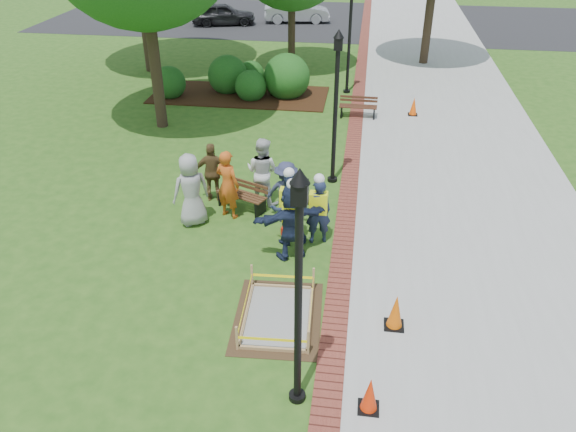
# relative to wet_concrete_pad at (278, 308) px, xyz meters

# --- Properties ---
(ground) EXTENTS (100.00, 100.00, 0.00)m
(ground) POSITION_rel_wet_concrete_pad_xyz_m (-0.62, 1.05, -0.23)
(ground) COLOR #285116
(ground) RESTS_ON ground
(sidewalk) EXTENTS (6.00, 60.00, 0.02)m
(sidewalk) POSITION_rel_wet_concrete_pad_xyz_m (4.38, 11.05, -0.22)
(sidewalk) COLOR #9E9E99
(sidewalk) RESTS_ON ground
(brick_edging) EXTENTS (0.50, 60.00, 0.03)m
(brick_edging) POSITION_rel_wet_concrete_pad_xyz_m (1.13, 11.05, -0.22)
(brick_edging) COLOR maroon
(brick_edging) RESTS_ON ground
(mulch_bed) EXTENTS (7.00, 3.00, 0.05)m
(mulch_bed) POSITION_rel_wet_concrete_pad_xyz_m (-3.62, 13.05, -0.21)
(mulch_bed) COLOR #381E0F
(mulch_bed) RESTS_ON ground
(parking_lot) EXTENTS (36.00, 12.00, 0.01)m
(parking_lot) POSITION_rel_wet_concrete_pad_xyz_m (-0.62, 28.05, -0.23)
(parking_lot) COLOR black
(parking_lot) RESTS_ON ground
(wet_concrete_pad) EXTENTS (1.82, 2.39, 0.55)m
(wet_concrete_pad) POSITION_rel_wet_concrete_pad_xyz_m (0.00, 0.00, 0.00)
(wet_concrete_pad) COLOR #47331E
(wet_concrete_pad) RESTS_ON ground
(bench_near) EXTENTS (1.42, 0.95, 0.73)m
(bench_near) POSITION_rel_wet_concrete_pad_xyz_m (-1.60, 4.13, -0.00)
(bench_near) COLOR #54361D
(bench_near) RESTS_ON ground
(bench_far) EXTENTS (1.37, 0.50, 0.73)m
(bench_far) POSITION_rel_wet_concrete_pad_xyz_m (1.17, 11.28, 0.00)
(bench_far) COLOR #4F291B
(bench_far) RESTS_ON ground
(cone_front) EXTENTS (0.35, 0.35, 0.69)m
(cone_front) POSITION_rel_wet_concrete_pad_xyz_m (1.81, -2.01, 0.10)
(cone_front) COLOR black
(cone_front) RESTS_ON ground
(cone_back) EXTENTS (0.38, 0.38, 0.76)m
(cone_back) POSITION_rel_wet_concrete_pad_xyz_m (2.26, 0.05, 0.13)
(cone_back) COLOR black
(cone_back) RESTS_ON ground
(cone_far) EXTENTS (0.34, 0.34, 0.68)m
(cone_far) POSITION_rel_wet_concrete_pad_xyz_m (3.18, 11.76, 0.09)
(cone_far) COLOR black
(cone_far) RESTS_ON ground
(toolbox) EXTENTS (0.42, 0.29, 0.19)m
(toolbox) POSITION_rel_wet_concrete_pad_xyz_m (-0.19, 3.05, -0.14)
(toolbox) COLOR #A21C0C
(toolbox) RESTS_ON ground
(lamp_near) EXTENTS (0.28, 0.28, 4.26)m
(lamp_near) POSITION_rel_wet_concrete_pad_xyz_m (0.63, -1.95, 2.25)
(lamp_near) COLOR black
(lamp_near) RESTS_ON ground
(lamp_mid) EXTENTS (0.28, 0.28, 4.26)m
(lamp_mid) POSITION_rel_wet_concrete_pad_xyz_m (0.63, 6.05, 2.25)
(lamp_mid) COLOR black
(lamp_mid) RESTS_ON ground
(lamp_far) EXTENTS (0.28, 0.28, 4.26)m
(lamp_far) POSITION_rel_wet_concrete_pad_xyz_m (0.63, 14.05, 2.25)
(lamp_far) COLOR black
(lamp_far) RESTS_ON ground
(shrub_a) EXTENTS (1.32, 1.32, 1.32)m
(shrub_a) POSITION_rel_wet_concrete_pad_xyz_m (-6.34, 12.52, -0.23)
(shrub_a) COLOR #154C16
(shrub_a) RESTS_ON ground
(shrub_b) EXTENTS (1.60, 1.60, 1.60)m
(shrub_b) POSITION_rel_wet_concrete_pad_xyz_m (-4.18, 13.49, -0.23)
(shrub_b) COLOR #154C16
(shrub_b) RESTS_ON ground
(shrub_c) EXTENTS (1.25, 1.25, 1.25)m
(shrub_c) POSITION_rel_wet_concrete_pad_xyz_m (-3.07, 12.69, -0.23)
(shrub_c) COLOR #154C16
(shrub_c) RESTS_ON ground
(shrub_d) EXTENTS (1.84, 1.84, 1.84)m
(shrub_d) POSITION_rel_wet_concrete_pad_xyz_m (-1.73, 13.25, -0.23)
(shrub_d) COLOR #154C16
(shrub_d) RESTS_ON ground
(shrub_e) EXTENTS (1.10, 1.10, 1.10)m
(shrub_e) POSITION_rel_wet_concrete_pad_xyz_m (-3.41, 14.45, -0.23)
(shrub_e) COLOR #154C16
(shrub_e) RESTS_ON ground
(casual_person_a) EXTENTS (0.71, 0.66, 1.87)m
(casual_person_a) POSITION_rel_wet_concrete_pad_xyz_m (-2.66, 3.25, 0.70)
(casual_person_a) COLOR gray
(casual_person_a) RESTS_ON ground
(casual_person_b) EXTENTS (0.68, 0.57, 1.81)m
(casual_person_b) POSITION_rel_wet_concrete_pad_xyz_m (-1.85, 3.72, 0.67)
(casual_person_b) COLOR #C14F16
(casual_person_b) RESTS_ON ground
(casual_person_c) EXTENTS (0.68, 0.54, 1.84)m
(casual_person_c) POSITION_rel_wet_concrete_pad_xyz_m (-1.12, 4.54, 0.68)
(casual_person_c) COLOR silver
(casual_person_c) RESTS_ON ground
(casual_person_d) EXTENTS (0.56, 0.41, 1.62)m
(casual_person_d) POSITION_rel_wet_concrete_pad_xyz_m (-2.45, 4.51, 0.58)
(casual_person_d) COLOR brown
(casual_person_d) RESTS_ON ground
(casual_person_e) EXTENTS (0.59, 0.47, 1.62)m
(casual_person_e) POSITION_rel_wet_concrete_pad_xyz_m (-0.37, 3.68, 0.58)
(casual_person_e) COLOR #2C304D
(casual_person_e) RESTS_ON ground
(hivis_worker_a) EXTENTS (0.70, 0.61, 1.99)m
(hivis_worker_a) POSITION_rel_wet_concrete_pad_xyz_m (-0.01, 2.15, 0.75)
(hivis_worker_a) COLOR #1A2D44
(hivis_worker_a) RESTS_ON ground
(hivis_worker_b) EXTENTS (0.60, 0.46, 1.80)m
(hivis_worker_b) POSITION_rel_wet_concrete_pad_xyz_m (0.51, 2.84, 0.66)
(hivis_worker_b) COLOR #1B1D48
(hivis_worker_b) RESTS_ON ground
(hivis_worker_c) EXTENTS (0.67, 0.55, 1.95)m
(hivis_worker_c) POSITION_rel_wet_concrete_pad_xyz_m (-0.17, 2.74, 0.73)
(hivis_worker_c) COLOR #1C2249
(hivis_worker_c) RESTS_ON ground
(parked_car_a) EXTENTS (2.88, 4.58, 1.38)m
(parked_car_a) POSITION_rel_wet_concrete_pad_xyz_m (-7.34, 25.68, -0.23)
(parked_car_a) COLOR black
(parked_car_a) RESTS_ON ground
(parked_car_b) EXTENTS (2.55, 4.58, 1.41)m
(parked_car_b) POSITION_rel_wet_concrete_pad_xyz_m (-3.08, 27.02, -0.23)
(parked_car_b) COLOR #B0AFB4
(parked_car_b) RESTS_ON ground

